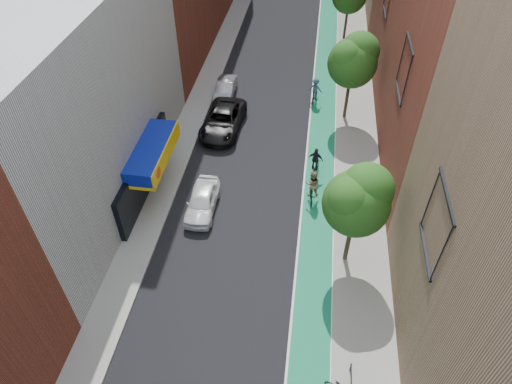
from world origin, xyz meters
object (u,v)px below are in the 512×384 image
at_px(cyclist_lane_far, 315,92).
at_px(cyclist_lane_mid, 315,165).
at_px(parked_car_silver, 225,89).
at_px(cyclist_lane_near, 312,188).
at_px(parked_car_white, 202,201).
at_px(parked_car_black, 223,120).

bearing_deg(cyclist_lane_far, cyclist_lane_mid, 105.29).
bearing_deg(parked_car_silver, cyclist_lane_near, -57.00).
bearing_deg(parked_car_white, cyclist_lane_far, 63.92).
relative_size(parked_car_white, parked_car_black, 0.73).
distance_m(parked_car_black, cyclist_lane_far, 8.09).
bearing_deg(cyclist_lane_far, parked_car_white, 77.47).
distance_m(parked_car_black, cyclist_lane_mid, 8.15).
bearing_deg(cyclist_lane_mid, cyclist_lane_near, 102.28).
height_order(parked_car_black, cyclist_lane_far, cyclist_lane_far).
distance_m(parked_car_white, cyclist_lane_mid, 7.88).
distance_m(parked_car_black, cyclist_lane_near, 9.59).
bearing_deg(cyclist_lane_near, parked_car_silver, -60.37).
height_order(parked_car_white, cyclist_lane_near, cyclist_lane_near).
bearing_deg(parked_car_white, parked_car_black, 91.50).
bearing_deg(cyclist_lane_mid, parked_car_black, -16.47).
xyz_separation_m(parked_car_black, cyclist_lane_near, (6.88, -6.67, 0.13)).
bearing_deg(parked_car_silver, parked_car_white, -86.42).
bearing_deg(parked_car_silver, parked_car_black, -82.49).
xyz_separation_m(cyclist_lane_near, cyclist_lane_mid, (0.10, 2.47, -0.16)).
relative_size(parked_car_black, cyclist_lane_far, 2.78).
distance_m(parked_car_white, cyclist_lane_far, 14.60).
distance_m(parked_car_black, parked_car_silver, 4.59).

